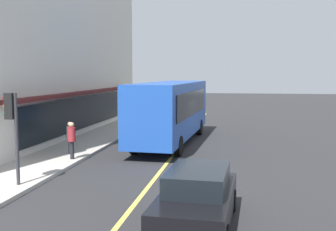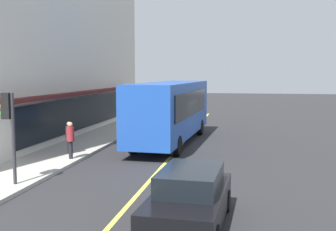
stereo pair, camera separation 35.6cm
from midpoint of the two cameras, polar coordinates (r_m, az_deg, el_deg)
name	(u,v)px [view 2 (the right image)]	position (r m, az deg, el deg)	size (l,w,h in m)	color
ground	(181,145)	(23.18, 2.30, -4.08)	(120.00, 120.00, 0.00)	#28282B
sidewalk	(92,141)	(24.48, -10.10, -3.45)	(80.00, 2.89, 0.15)	#B2ADA3
lane_centre_stripe	(181,145)	(23.18, 2.30, -4.07)	(36.00, 0.16, 0.01)	#D8D14C
bus	(171,109)	(23.47, 0.91, 0.94)	(11.25, 3.10, 3.50)	#1E4CAD
traffic_light	(9,116)	(15.14, -20.68, -0.13)	(0.30, 0.52, 3.20)	#2D2D33
car_black	(190,199)	(11.01, 4.00, -11.47)	(4.39, 2.03, 1.52)	black
pedestrian_near_storefront	(70,137)	(19.02, -12.90, -2.90)	(0.34, 0.34, 1.68)	black
pedestrian_at_corner	(69,135)	(20.20, -13.11, -2.63)	(0.34, 0.34, 1.56)	black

